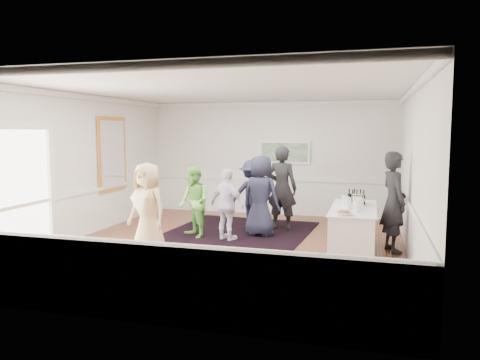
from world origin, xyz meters
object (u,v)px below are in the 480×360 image
(bartender, at_px, (394,202))
(ice_bucket, at_px, (358,200))
(serving_table, at_px, (353,230))
(guest_green, at_px, (194,202))
(guest_tan, at_px, (148,209))
(guest_navy, at_px, (261,196))
(guest_dark_b, at_px, (282,188))
(guest_dark_a, at_px, (252,195))
(guest_lilac, at_px, (227,205))
(nut_bowl, at_px, (344,213))

(bartender, height_order, ice_bucket, bartender)
(serving_table, xyz_separation_m, guest_green, (-3.48, 0.48, 0.34))
(serving_table, xyz_separation_m, guest_tan, (-3.80, -1.14, 0.43))
(bartender, relative_size, guest_tan, 1.12)
(guest_navy, height_order, ice_bucket, guest_navy)
(guest_dark_b, height_order, ice_bucket, guest_dark_b)
(bartender, distance_m, guest_dark_a, 3.48)
(guest_lilac, relative_size, guest_navy, 0.85)
(serving_table, relative_size, guest_green, 1.40)
(serving_table, xyz_separation_m, guest_dark_a, (-2.46, 1.72, 0.38))
(guest_green, height_order, guest_dark_a, guest_dark_a)
(guest_dark_a, xyz_separation_m, ice_bucket, (2.53, -1.53, 0.18))
(serving_table, height_order, ice_bucket, ice_bucket)
(guest_dark_a, height_order, nut_bowl, guest_dark_a)
(nut_bowl, bearing_deg, bartender, 55.66)
(serving_table, distance_m, ice_bucket, 0.60)
(serving_table, distance_m, guest_lilac, 2.73)
(guest_tan, bearing_deg, guest_lilac, 72.29)
(guest_lilac, relative_size, guest_dark_a, 0.94)
(guest_dark_b, height_order, guest_navy, guest_dark_b)
(guest_green, bearing_deg, nut_bowl, 20.85)
(guest_dark_a, bearing_deg, serving_table, 127.98)
(guest_dark_a, xyz_separation_m, guest_navy, (0.38, -0.68, 0.08))
(guest_green, bearing_deg, serving_table, 35.29)
(guest_tan, distance_m, guest_lilac, 1.91)
(guest_tan, bearing_deg, bartender, 36.80)
(guest_green, bearing_deg, guest_dark_b, 79.90)
(guest_dark_a, bearing_deg, ice_bucket, 131.63)
(nut_bowl, bearing_deg, guest_green, 157.74)
(guest_dark_a, height_order, ice_bucket, guest_dark_a)
(guest_navy, distance_m, nut_bowl, 2.74)
(serving_table, relative_size, bartender, 1.13)
(serving_table, relative_size, guest_tan, 1.26)
(guest_dark_b, xyz_separation_m, guest_navy, (-0.34, -0.75, -0.10))
(guest_dark_a, distance_m, guest_dark_b, 0.75)
(serving_table, bearing_deg, guest_dark_b, 134.31)
(nut_bowl, bearing_deg, guest_tan, -176.16)
(nut_bowl, bearing_deg, guest_lilac, 152.97)
(guest_lilac, bearing_deg, guest_dark_b, -99.54)
(guest_dark_b, height_order, nut_bowl, guest_dark_b)
(bartender, bearing_deg, guest_dark_b, 39.19)
(serving_table, xyz_separation_m, guest_dark_b, (-1.74, 1.78, 0.56))
(guest_tan, height_order, guest_green, guest_tan)
(guest_dark_a, relative_size, nut_bowl, 5.89)
(bartender, distance_m, nut_bowl, 1.56)
(guest_dark_b, bearing_deg, guest_navy, 76.13)
(guest_dark_b, bearing_deg, guest_dark_a, 15.82)
(guest_green, distance_m, guest_dark_a, 1.60)
(ice_bucket, bearing_deg, guest_dark_a, 148.76)
(guest_dark_b, xyz_separation_m, ice_bucket, (1.80, -1.60, 0.01))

